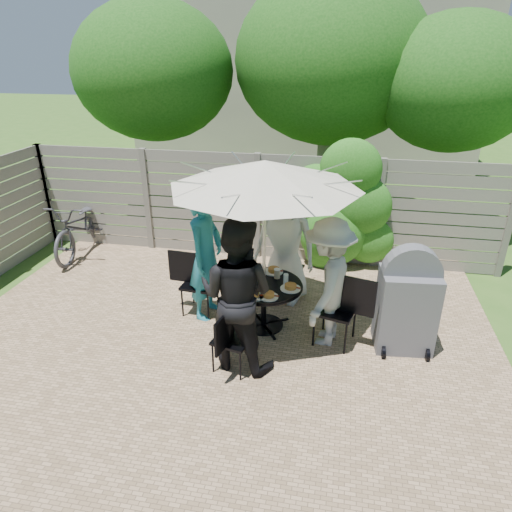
% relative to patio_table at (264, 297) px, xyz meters
% --- Properties ---
extents(backyard_envelope, '(60.00, 60.00, 5.00)m').
position_rel_patio_table_xyz_m(backyard_envelope, '(-0.41, 9.49, 2.16)').
color(backyard_envelope, '#335A1C').
rests_on(backyard_envelope, ground).
extents(patio_table, '(1.16, 1.16, 0.65)m').
position_rel_patio_table_xyz_m(patio_table, '(0.00, 0.00, 0.00)').
color(patio_table, black).
rests_on(patio_table, ground).
extents(umbrella, '(2.73, 2.73, 2.24)m').
position_rel_patio_table_xyz_m(umbrella, '(0.00, -0.00, 1.63)').
color(umbrella, silver).
rests_on(umbrella, ground).
extents(chair_back, '(0.49, 0.66, 0.87)m').
position_rel_patio_table_xyz_m(chair_back, '(0.19, 0.95, -0.19)').
color(chair_back, black).
rests_on(chair_back, ground).
extents(person_back, '(0.99, 0.74, 1.82)m').
position_rel_patio_table_xyz_m(person_back, '(0.17, 0.81, 0.46)').
color(person_back, silver).
rests_on(person_back, ground).
extents(chair_left, '(0.67, 0.47, 0.91)m').
position_rel_patio_table_xyz_m(chair_left, '(-0.95, 0.19, -0.18)').
color(chair_left, black).
rests_on(chair_left, ground).
extents(person_left, '(0.55, 0.72, 1.78)m').
position_rel_patio_table_xyz_m(person_left, '(-0.81, 0.17, 0.44)').
color(person_left, teal).
rests_on(person_left, ground).
extents(chair_front, '(0.48, 0.64, 0.83)m').
position_rel_patio_table_xyz_m(chair_front, '(-0.19, -0.94, -0.20)').
color(chair_front, black).
rests_on(chair_front, ground).
extents(person_front, '(1.01, 0.86, 1.83)m').
position_rel_patio_table_xyz_m(person_front, '(-0.17, -0.81, 0.47)').
color(person_front, black).
rests_on(person_front, ground).
extents(chair_right, '(0.74, 0.57, 0.97)m').
position_rel_patio_table_xyz_m(chair_right, '(0.95, -0.19, -0.16)').
color(chair_right, black).
rests_on(chair_right, ground).
extents(person_right, '(0.81, 1.16, 1.65)m').
position_rel_patio_table_xyz_m(person_right, '(0.81, -0.17, 0.37)').
color(person_right, '#AAA9A5').
rests_on(person_right, ground).
extents(plate_back, '(0.26, 0.26, 0.06)m').
position_rel_patio_table_xyz_m(plate_back, '(0.07, 0.35, 0.22)').
color(plate_back, white).
rests_on(plate_back, patio_table).
extents(plate_left, '(0.26, 0.26, 0.06)m').
position_rel_patio_table_xyz_m(plate_left, '(-0.35, 0.07, 0.22)').
color(plate_left, white).
rests_on(plate_left, patio_table).
extents(plate_front, '(0.26, 0.26, 0.06)m').
position_rel_patio_table_xyz_m(plate_front, '(-0.07, -0.35, 0.22)').
color(plate_front, white).
rests_on(plate_front, patio_table).
extents(plate_right, '(0.26, 0.26, 0.06)m').
position_rel_patio_table_xyz_m(plate_right, '(0.35, -0.07, 0.22)').
color(plate_right, white).
rests_on(plate_right, patio_table).
extents(plate_extra, '(0.24, 0.24, 0.06)m').
position_rel_patio_table_xyz_m(plate_extra, '(0.12, -0.33, 0.22)').
color(plate_extra, white).
rests_on(plate_extra, patio_table).
extents(glass_back, '(0.07, 0.07, 0.14)m').
position_rel_patio_table_xyz_m(glass_back, '(-0.05, 0.28, 0.27)').
color(glass_back, silver).
rests_on(glass_back, patio_table).
extents(glass_left, '(0.07, 0.07, 0.14)m').
position_rel_patio_table_xyz_m(glass_left, '(-0.28, -0.05, 0.27)').
color(glass_left, silver).
rests_on(glass_left, patio_table).
extents(glass_front, '(0.07, 0.07, 0.14)m').
position_rel_patio_table_xyz_m(glass_front, '(0.05, -0.28, 0.27)').
color(glass_front, silver).
rests_on(glass_front, patio_table).
extents(glass_right, '(0.07, 0.07, 0.14)m').
position_rel_patio_table_xyz_m(glass_right, '(0.28, 0.05, 0.27)').
color(glass_right, silver).
rests_on(glass_right, patio_table).
extents(syrup_jug, '(0.09, 0.09, 0.16)m').
position_rel_patio_table_xyz_m(syrup_jug, '(-0.05, 0.06, 0.28)').
color(syrup_jug, '#59280C').
rests_on(syrup_jug, patio_table).
extents(coffee_cup, '(0.08, 0.08, 0.12)m').
position_rel_patio_table_xyz_m(coffee_cup, '(0.14, 0.20, 0.26)').
color(coffee_cup, '#C6B293').
rests_on(coffee_cup, patio_table).
extents(bicycle, '(0.81, 1.96, 1.00)m').
position_rel_patio_table_xyz_m(bicycle, '(-3.62, 1.80, 0.05)').
color(bicycle, '#333338').
rests_on(bicycle, ground).
extents(bbq_grill, '(0.71, 0.57, 1.37)m').
position_rel_patio_table_xyz_m(bbq_grill, '(1.76, -0.11, 0.17)').
color(bbq_grill, '#515256').
rests_on(bbq_grill, ground).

